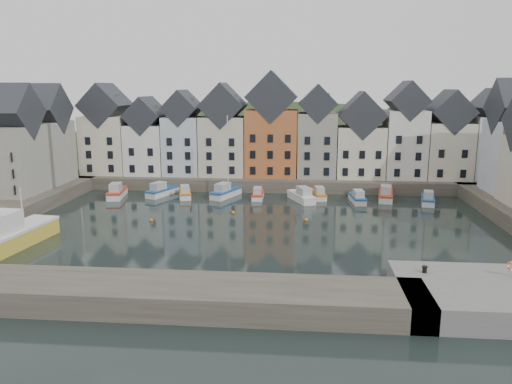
# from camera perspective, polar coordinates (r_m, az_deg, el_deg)

# --- Properties ---
(ground) EXTENTS (260.00, 260.00, 0.00)m
(ground) POSITION_cam_1_polar(r_m,az_deg,el_deg) (60.58, 0.10, -4.45)
(ground) COLOR black
(ground) RESTS_ON ground
(far_quay) EXTENTS (90.00, 16.00, 2.00)m
(far_quay) POSITION_cam_1_polar(r_m,az_deg,el_deg) (89.51, 1.81, 1.56)
(far_quay) COLOR #433C33
(far_quay) RESTS_ON ground
(near_wall) EXTENTS (50.00, 6.00, 2.00)m
(near_wall) POSITION_cam_1_polar(r_m,az_deg,el_deg) (42.14, -16.63, -11.00)
(near_wall) COLOR #433C33
(near_wall) RESTS_ON ground
(hillside) EXTENTS (153.60, 70.40, 64.00)m
(hillside) POSITION_cam_1_polar(r_m,az_deg,el_deg) (119.27, 2.51, -5.19)
(hillside) COLOR black
(hillside) RESTS_ON ground
(far_terrace) EXTENTS (72.37, 8.16, 17.78)m
(far_terrace) POSITION_cam_1_polar(r_m,az_deg,el_deg) (86.32, 3.91, 6.43)
(far_terrace) COLOR beige
(far_terrace) RESTS_ON far_quay
(left_terrace) EXTENTS (7.65, 17.00, 15.69)m
(left_terrace) POSITION_cam_1_polar(r_m,az_deg,el_deg) (82.82, -24.74, 5.14)
(left_terrace) COLOR gray
(left_terrace) RESTS_ON left_quay
(mooring_buoys) EXTENTS (20.50, 5.50, 0.50)m
(mooring_buoys) POSITION_cam_1_polar(r_m,az_deg,el_deg) (66.09, -2.94, -2.93)
(mooring_buoys) COLOR #C46D17
(mooring_buoys) RESTS_ON ground
(boat_a) EXTENTS (3.17, 7.10, 2.63)m
(boat_a) POSITION_cam_1_polar(r_m,az_deg,el_deg) (81.64, -15.60, -0.04)
(boat_a) COLOR silver
(boat_a) RESTS_ON ground
(boat_b) EXTENTS (4.24, 6.81, 2.50)m
(boat_b) POSITION_cam_1_polar(r_m,az_deg,el_deg) (81.31, -10.75, 0.11)
(boat_b) COLOR silver
(boat_b) RESTS_ON ground
(boat_c) EXTENTS (3.22, 6.03, 2.21)m
(boat_c) POSITION_cam_1_polar(r_m,az_deg,el_deg) (79.50, -8.13, -0.13)
(boat_c) COLOR silver
(boat_c) RESTS_ON ground
(boat_d) EXTENTS (4.52, 7.11, 13.02)m
(boat_d) POSITION_cam_1_polar(r_m,az_deg,el_deg) (78.89, -3.52, 0.02)
(boat_d) COLOR silver
(boat_d) RESTS_ON ground
(boat_e) EXTENTS (1.74, 5.41, 2.07)m
(boat_e) POSITION_cam_1_polar(r_m,az_deg,el_deg) (77.88, 0.22, -0.29)
(boat_e) COLOR silver
(boat_e) RESTS_ON ground
(boat_f) EXTENTS (4.58, 7.00, 2.58)m
(boat_f) POSITION_cam_1_polar(r_m,az_deg,el_deg) (76.20, 5.26, -0.50)
(boat_f) COLOR silver
(boat_f) RESTS_ON ground
(boat_g) EXTENTS (2.46, 5.72, 2.13)m
(boat_g) POSITION_cam_1_polar(r_m,az_deg,el_deg) (78.65, 7.20, -0.25)
(boat_g) COLOR silver
(boat_g) RESTS_ON ground
(boat_h) EXTENTS (2.33, 5.93, 2.22)m
(boat_h) POSITION_cam_1_polar(r_m,az_deg,el_deg) (76.71, 11.52, -0.69)
(boat_h) COLOR silver
(boat_h) RESTS_ON ground
(boat_i) EXTENTS (3.20, 7.06, 2.61)m
(boat_i) POSITION_cam_1_polar(r_m,az_deg,el_deg) (79.33, 14.61, -0.33)
(boat_i) COLOR silver
(boat_i) RESTS_ON ground
(boat_j) EXTENTS (3.00, 6.11, 2.25)m
(boat_j) POSITION_cam_1_polar(r_m,az_deg,el_deg) (78.61, 19.05, -0.79)
(boat_j) COLOR silver
(boat_j) RESTS_ON ground
(large_vessel) EXTENTS (4.81, 12.86, 6.54)m
(large_vessel) POSITION_cam_1_polar(r_m,az_deg,el_deg) (59.67, -26.51, -4.46)
(large_vessel) COLOR gold
(large_vessel) RESTS_ON ground
(mooring_bollard) EXTENTS (0.48, 0.48, 0.56)m
(mooring_bollard) POSITION_cam_1_polar(r_m,az_deg,el_deg) (43.96, 18.71, -8.34)
(mooring_bollard) COLOR black
(mooring_bollard) RESTS_ON near_quay
(life_ring_post) EXTENTS (0.80, 0.17, 1.30)m
(life_ring_post) POSITION_cam_1_polar(r_m,az_deg,el_deg) (45.69, 27.18, -7.55)
(life_ring_post) COLOR gray
(life_ring_post) RESTS_ON near_quay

